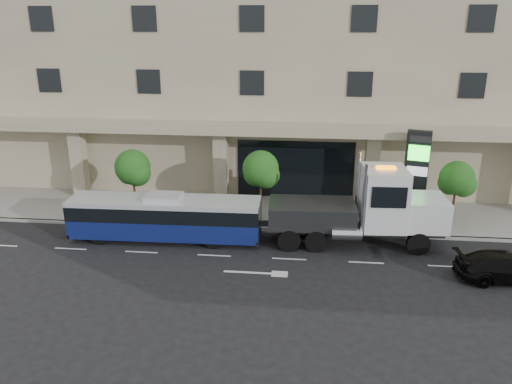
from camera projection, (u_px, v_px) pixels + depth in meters
The scene contains 11 objects.
ground at pixel (290, 247), 27.62m from camera, with size 120.00×120.00×0.00m, color black.
sidewalk at pixel (293, 213), 32.30m from camera, with size 120.00×6.00×0.15m, color gray.
curb at pixel (292, 231), 29.47m from camera, with size 120.00×0.30×0.15m, color gray.
convention_center at pixel (301, 46), 38.89m from camera, with size 60.00×17.60×20.00m.
tree_left at pixel (133, 170), 30.96m from camera, with size 2.27×2.20×4.22m.
tree_mid at pixel (261, 171), 30.13m from camera, with size 2.28×2.20×4.38m.
tree_right at pixel (457, 181), 29.07m from camera, with size 2.10×2.00×4.04m.
city_bus at pixel (165, 217), 28.12m from camera, with size 10.80×2.49×2.72m.
tow_truck at pixel (364, 210), 27.38m from camera, with size 10.92×3.07×4.97m.
black_sedan at pixel (507, 267), 23.89m from camera, with size 1.95×4.80×1.39m, color black.
signage_pylon at pixel (415, 175), 30.22m from camera, with size 1.47×0.87×5.60m.
Camera 1 is at (0.72, -25.19, 11.84)m, focal length 35.00 mm.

